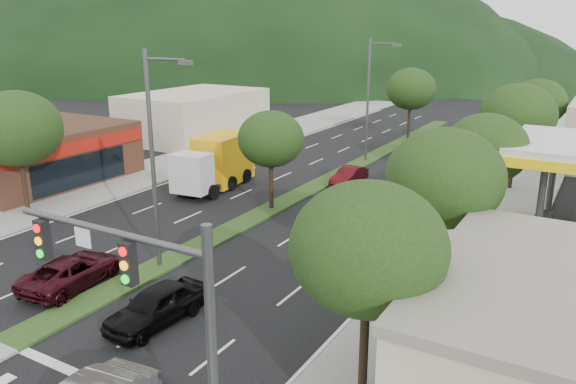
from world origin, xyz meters
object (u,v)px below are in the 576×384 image
Objects in this scene: car_queue_c at (349,176)px; motorhome at (489,142)px; tree_l_a at (17,128)px; car_queue_a at (156,306)px; tree_r_d at (518,115)px; car_queue_b at (371,256)px; traffic_signal at (156,310)px; suv_maroon at (73,271)px; tree_r_c at (486,149)px; box_truck at (217,164)px; tree_r_a at (368,248)px; tree_r_b at (445,178)px; tree_r_e at (537,103)px; car_queue_d at (417,210)px; tree_med_far at (411,89)px; streetlight_mid at (370,94)px; streetlight_near at (155,152)px; tree_med_near at (271,139)px.

motorhome is (7.19, 11.89, 1.11)m from car_queue_c.
tree_l_a is 1.68× the size of car_queue_a.
tree_r_d reaches higher than car_queue_b.
traffic_signal is 8.72m from car_queue_a.
tree_r_d is 1.46× the size of suv_maroon.
tree_r_c is 18.21m from box_truck.
motorhome is at bearing 85.35° from car_queue_a.
tree_r_b is (-0.00, 8.00, 0.22)m from tree_r_a.
tree_r_e is 1.58× the size of car_queue_d.
car_queue_d is at bearing 26.89° from tree_l_a.
traffic_signal is at bearing -97.85° from tree_r_c.
car_queue_d is at bearing 102.17° from tree_r_a.
car_queue_a is 1.12× the size of car_queue_c.
tree_r_e reaches higher than car_queue_c.
box_truck is (6.55, 10.42, -3.49)m from tree_l_a.
car_queue_c is (-10.19, 5.61, -4.11)m from tree_r_c.
suv_maroon is 0.56× the size of motorhome.
car_queue_b is at bearing -74.41° from tree_med_far.
tree_r_d is at bearing -158.22° from box_truck.
tree_r_b is 16.30m from suv_maroon.
streetlight_mid is 15.68m from car_queue_d.
car_queue_a is at bearing -103.22° from tree_r_e.
tree_r_e reaches higher than motorhome.
streetlight_near is at bearing -118.20° from tree_r_d.
tree_r_b is 0.69× the size of streetlight_near.
tree_med_far is (0.00, 26.00, 0.58)m from tree_med_near.
car_queue_b is at bearing 7.28° from tree_l_a.
traffic_signal reaches higher than car_queue_b.
car_queue_b reaches higher than suv_maroon.
car_queue_a is (-8.46, -36.00, -4.16)m from tree_r_e.
streetlight_near reaches higher than suv_maroon.
tree_r_a is 1.35× the size of suv_maroon.
tree_med_far reaches higher than motorhome.
traffic_signal is at bearing -94.64° from car_queue_d.
car_queue_c is (1.81, 7.61, -3.79)m from tree_med_near.
tree_med_near reaches higher than suv_maroon.
tree_r_e is 18.14m from car_queue_c.
streetlight_mid reaches higher than box_truck.
traffic_signal is at bearing -75.67° from streetlight_mid.
car_queue_b is 1.23× the size of car_queue_c.
car_queue_c is (-10.19, -4.39, -4.55)m from tree_r_d.
tree_l_a is 17.70m from car_queue_a.
tree_l_a is 0.83× the size of motorhome.
tree_med_near is at bearing -109.88° from motorhome.
tree_med_far is 0.96× the size of tree_l_a.
tree_l_a reaches higher than car_queue_d.
traffic_signal is 0.93× the size of box_truck.
streetlight_mid reaches higher than tree_r_d.
tree_med_far is at bearing 113.27° from car_queue_b.
box_truck is (-4.09, 15.81, 1.01)m from suv_maroon.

